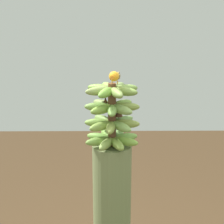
# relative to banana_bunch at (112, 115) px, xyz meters

# --- Properties ---
(banana_bunch) EXTENTS (0.28, 0.28, 0.32)m
(banana_bunch) POSITION_rel_banana_bunch_xyz_m (0.00, 0.00, 0.00)
(banana_bunch) COLOR brown
(banana_bunch) RESTS_ON banana_tree
(perched_bird) EXTENTS (0.17, 0.06, 0.07)m
(perched_bird) POSITION_rel_banana_bunch_xyz_m (-0.03, -0.01, 0.20)
(perched_bird) COLOR #C68933
(perched_bird) RESTS_ON banana_bunch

